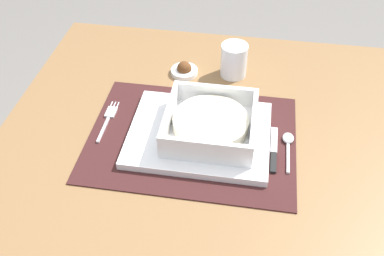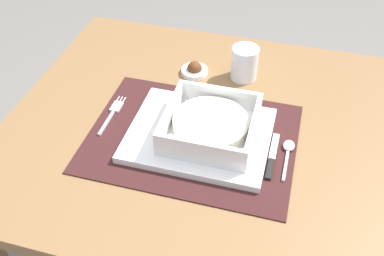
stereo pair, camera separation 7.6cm
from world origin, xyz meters
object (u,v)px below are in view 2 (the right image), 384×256
(porridge_bowl, at_px, (211,126))
(drinking_glass, at_px, (244,64))
(butter_knife, at_px, (272,159))
(dining_table, at_px, (210,160))
(condiment_saucer, at_px, (195,70))
(bread_knife, at_px, (260,157))
(fork, at_px, (113,112))
(spoon, at_px, (288,150))

(porridge_bowl, bearing_deg, drinking_glass, 83.52)
(porridge_bowl, distance_m, butter_knife, 0.14)
(dining_table, relative_size, condiment_saucer, 13.38)
(bread_knife, bearing_deg, dining_table, 146.11)
(dining_table, height_order, fork, fork)
(spoon, height_order, drinking_glass, drinking_glass)
(butter_knife, height_order, drinking_glass, drinking_glass)
(fork, distance_m, condiment_saucer, 0.24)
(butter_knife, relative_size, drinking_glass, 1.57)
(butter_knife, xyz_separation_m, drinking_glass, (-0.11, 0.27, 0.03))
(butter_knife, relative_size, condiment_saucer, 1.94)
(spoon, xyz_separation_m, bread_knife, (-0.05, -0.03, -0.00))
(porridge_bowl, distance_m, fork, 0.24)
(dining_table, bearing_deg, butter_knife, -25.84)
(butter_knife, height_order, bread_knife, same)
(bread_knife, bearing_deg, butter_knife, 0.52)
(butter_knife, distance_m, drinking_glass, 0.29)
(dining_table, xyz_separation_m, butter_knife, (0.14, -0.07, 0.12))
(porridge_bowl, bearing_deg, butter_knife, -11.28)
(bread_knife, relative_size, drinking_glass, 1.66)
(drinking_glass, bearing_deg, fork, -140.03)
(drinking_glass, bearing_deg, butter_knife, -67.98)
(porridge_bowl, height_order, spoon, porridge_bowl)
(butter_knife, bearing_deg, spoon, 50.28)
(spoon, relative_size, condiment_saucer, 1.67)
(fork, relative_size, spoon, 1.19)
(bread_knife, height_order, drinking_glass, drinking_glass)
(spoon, xyz_separation_m, drinking_glass, (-0.14, 0.24, 0.03))
(butter_knife, bearing_deg, bread_knife, -173.80)
(dining_table, height_order, butter_knife, butter_knife)
(spoon, bearing_deg, butter_knife, -136.20)
(fork, distance_m, bread_knife, 0.35)
(spoon, distance_m, butter_knife, 0.04)
(bread_knife, bearing_deg, condiment_saucer, 126.07)
(dining_table, relative_size, bread_knife, 6.51)
(dining_table, bearing_deg, fork, -175.03)
(butter_knife, bearing_deg, drinking_glass, 114.54)
(spoon, xyz_separation_m, condiment_saucer, (-0.26, 0.22, 0.00))
(bread_knife, height_order, condiment_saucer, condiment_saucer)
(porridge_bowl, bearing_deg, bread_knife, -14.37)
(spoon, relative_size, drinking_glass, 1.35)
(bread_knife, distance_m, drinking_glass, 0.28)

